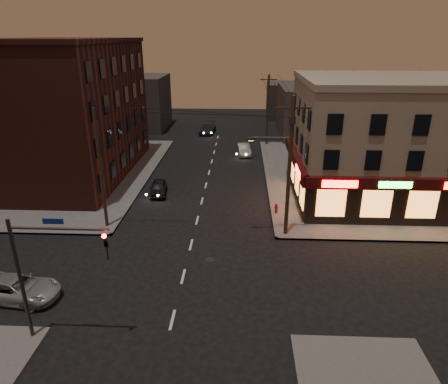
# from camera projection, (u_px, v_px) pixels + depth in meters

# --- Properties ---
(ground) EXTENTS (120.00, 120.00, 0.00)m
(ground) POSITION_uv_depth(u_px,v_px,m) (183.00, 277.00, 24.47)
(ground) COLOR black
(ground) RESTS_ON ground
(sidewalk_ne) EXTENTS (24.00, 28.00, 0.15)m
(sidewalk_ne) POSITION_uv_depth(u_px,v_px,m) (381.00, 177.00, 41.35)
(sidewalk_ne) COLOR #514F4C
(sidewalk_ne) RESTS_ON ground
(sidewalk_nw) EXTENTS (24.00, 28.00, 0.15)m
(sidewalk_nw) POSITION_uv_depth(u_px,v_px,m) (42.00, 172.00, 42.85)
(sidewalk_nw) COLOR #514F4C
(sidewalk_nw) RESTS_ON ground
(pizza_building) EXTENTS (15.85, 12.85, 10.50)m
(pizza_building) POSITION_uv_depth(u_px,v_px,m) (386.00, 141.00, 34.33)
(pizza_building) COLOR #9E9078
(pizza_building) RESTS_ON sidewalk_ne
(brick_apartment) EXTENTS (12.00, 20.00, 13.00)m
(brick_apartment) POSITION_uv_depth(u_px,v_px,m) (64.00, 111.00, 40.30)
(brick_apartment) COLOR #431D15
(brick_apartment) RESTS_ON sidewalk_nw
(bg_building_ne_a) EXTENTS (10.00, 12.00, 7.00)m
(bg_building_ne_a) POSITION_uv_depth(u_px,v_px,m) (315.00, 111.00, 57.93)
(bg_building_ne_a) COLOR #3F3D3A
(bg_building_ne_a) RESTS_ON ground
(bg_building_nw) EXTENTS (9.00, 10.00, 8.00)m
(bg_building_nw) POSITION_uv_depth(u_px,v_px,m) (137.00, 102.00, 62.59)
(bg_building_nw) COLOR #3F3D3A
(bg_building_nw) RESTS_ON ground
(bg_building_ne_b) EXTENTS (8.00, 8.00, 6.00)m
(bg_building_ne_b) POSITION_uv_depth(u_px,v_px,m) (290.00, 100.00, 71.21)
(bg_building_ne_b) COLOR #3F3D3A
(bg_building_ne_b) RESTS_ON ground
(utility_pole_main) EXTENTS (4.20, 0.44, 10.00)m
(utility_pole_main) POSITION_uv_depth(u_px,v_px,m) (288.00, 160.00, 27.47)
(utility_pole_main) COLOR #382619
(utility_pole_main) RESTS_ON sidewalk_ne
(utility_pole_far) EXTENTS (0.26, 0.26, 9.00)m
(utility_pole_far) POSITION_uv_depth(u_px,v_px,m) (268.00, 110.00, 52.23)
(utility_pole_far) COLOR #382619
(utility_pole_far) RESTS_ON sidewalk_ne
(utility_pole_west) EXTENTS (0.24, 0.24, 9.00)m
(utility_pole_west) POSITION_uv_depth(u_px,v_px,m) (101.00, 170.00, 29.09)
(utility_pole_west) COLOR #382619
(utility_pole_west) RESTS_ON sidewalk_nw
(traffic_signal) EXTENTS (4.49, 0.32, 6.47)m
(traffic_signal) POSITION_uv_depth(u_px,v_px,m) (40.00, 265.00, 17.97)
(traffic_signal) COLOR #333538
(traffic_signal) RESTS_ON ground
(suv_cross) EXTENTS (5.01, 2.74, 1.33)m
(suv_cross) POSITION_uv_depth(u_px,v_px,m) (17.00, 288.00, 22.19)
(suv_cross) COLOR #9A9EA3
(suv_cross) RESTS_ON ground
(sedan_near) EXTENTS (1.95, 3.86, 1.26)m
(sedan_near) POSITION_uv_depth(u_px,v_px,m) (158.00, 188.00, 36.90)
(sedan_near) COLOR black
(sedan_near) RESTS_ON ground
(sedan_mid) EXTENTS (1.97, 4.28, 1.36)m
(sedan_mid) POSITION_uv_depth(u_px,v_px,m) (244.00, 149.00, 49.23)
(sedan_mid) COLOR slate
(sedan_mid) RESTS_ON ground
(sedan_far) EXTENTS (2.45, 5.20, 1.47)m
(sedan_far) POSITION_uv_depth(u_px,v_px,m) (208.00, 129.00, 59.87)
(sedan_far) COLOR #182331
(sedan_far) RESTS_ON ground
(fire_hydrant) EXTENTS (0.36, 0.36, 0.82)m
(fire_hydrant) POSITION_uv_depth(u_px,v_px,m) (276.00, 208.00, 32.76)
(fire_hydrant) COLOR maroon
(fire_hydrant) RESTS_ON sidewalk_ne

